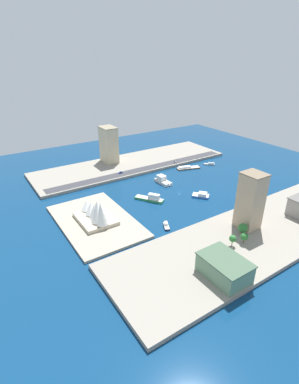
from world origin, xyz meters
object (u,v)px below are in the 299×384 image
at_px(barge_flat_brown, 187,168).
at_px(terminal_long_green, 224,268).
at_px(hatchback_blue, 121,172).
at_px(yacht_sleek_gray, 210,164).
at_px(sailboat_small_white, 250,182).
at_px(apartment_midrise_tan, 250,201).
at_px(catamaran_blue, 201,195).
at_px(ferry_white_commuter, 163,180).
at_px(ferry_green_doubledeck, 151,198).
at_px(opera_landmark, 95,212).
at_px(van_white, 174,162).
at_px(traffic_light_waterfront, 177,160).
at_px(patrol_launch_navy, 166,226).
at_px(office_block_beige, 109,145).

bearing_deg(barge_flat_brown, terminal_long_green, 146.61).
bearing_deg(hatchback_blue, yacht_sleek_gray, -104.94).
bearing_deg(sailboat_small_white, apartment_midrise_tan, 127.41).
distance_m(sailboat_small_white, terminal_long_green, 160.47).
bearing_deg(catamaran_blue, barge_flat_brown, -29.87).
distance_m(ferry_white_commuter, hatchback_blue, 50.48).
bearing_deg(ferry_green_doubledeck, hatchback_blue, -4.23).
xyz_separation_m(apartment_midrise_tan, hatchback_blue, (151.41, 29.79, -21.21)).
bearing_deg(opera_landmark, van_white, -61.92).
distance_m(catamaran_blue, opera_landmark, 104.70).
height_order(van_white, traffic_light_waterfront, traffic_light_waterfront).
distance_m(patrol_launch_navy, opera_landmark, 57.78).
xyz_separation_m(patrol_launch_navy, apartment_midrise_tan, (-36.93, -50.07, 24.03)).
height_order(apartment_midrise_tan, traffic_light_waterfront, apartment_midrise_tan).
height_order(yacht_sleek_gray, patrol_launch_navy, patrol_launch_navy).
bearing_deg(apartment_midrise_tan, opera_landmark, 51.92).
relative_size(office_block_beige, traffic_light_waterfront, 6.64).
relative_size(hatchback_blue, traffic_light_waterfront, 0.69).
bearing_deg(catamaran_blue, patrol_launch_navy, 112.76).
bearing_deg(sailboat_small_white, hatchback_blue, 49.10).
distance_m(patrol_launch_navy, terminal_long_green, 67.69).
xyz_separation_m(catamaran_blue, van_white, (84.05, -32.24, 2.25)).
bearing_deg(patrol_launch_navy, hatchback_blue, -10.05).
height_order(barge_flat_brown, traffic_light_waterfront, traffic_light_waterfront).
bearing_deg(sailboat_small_white, ferry_green_doubledeck, 78.21).
relative_size(yacht_sleek_gray, ferry_green_doubledeck, 0.45).
distance_m(catamaran_blue, office_block_beige, 137.31).
height_order(terminal_long_green, van_white, terminal_long_green).
distance_m(barge_flat_brown, yacht_sleek_gray, 32.32).
xyz_separation_m(ferry_green_doubledeck, hatchback_blue, (69.16, -5.11, 1.67)).
bearing_deg(patrol_launch_navy, catamaran_blue, -67.24).
bearing_deg(apartment_midrise_tan, patrol_launch_navy, 53.59).
bearing_deg(catamaran_blue, traffic_light_waterfront, -22.36).
height_order(hatchback_blue, opera_landmark, opera_landmark).
height_order(ferry_green_doubledeck, apartment_midrise_tan, apartment_midrise_tan).
height_order(barge_flat_brown, office_block_beige, office_block_beige).
height_order(terminal_long_green, hatchback_blue, terminal_long_green).
height_order(ferry_green_doubledeck, terminal_long_green, terminal_long_green).
xyz_separation_m(traffic_light_waterfront, opera_landmark, (-67.85, 136.38, 2.54)).
distance_m(barge_flat_brown, office_block_beige, 99.03).
height_order(ferry_white_commuter, apartment_midrise_tan, apartment_midrise_tan).
relative_size(catamaran_blue, van_white, 4.02).
bearing_deg(terminal_long_green, patrol_launch_navy, -5.36).
relative_size(patrol_launch_navy, hatchback_blue, 2.67).
distance_m(sailboat_small_white, opera_landmark, 171.76).
height_order(office_block_beige, terminal_long_green, office_block_beige).
height_order(yacht_sleek_gray, terminal_long_green, terminal_long_green).
height_order(ferry_white_commuter, terminal_long_green, terminal_long_green).
relative_size(apartment_midrise_tan, traffic_light_waterfront, 6.82).
xyz_separation_m(sailboat_small_white, patrol_launch_navy, (-21.96, 127.07, 0.30)).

